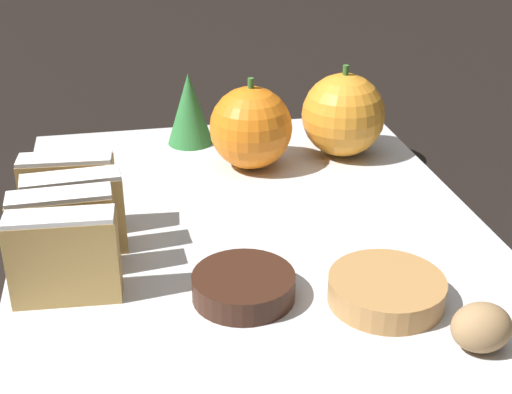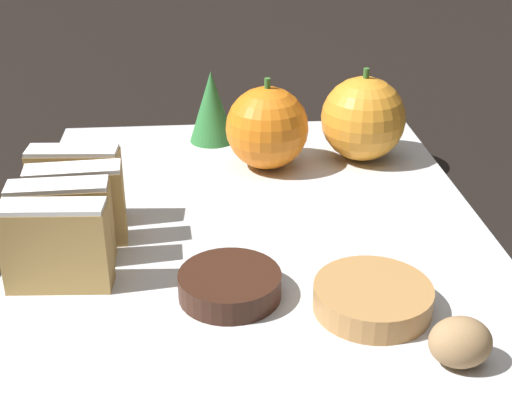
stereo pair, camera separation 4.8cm
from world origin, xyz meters
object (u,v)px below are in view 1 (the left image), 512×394
at_px(orange_near, 251,128).
at_px(chocolate_cookie, 244,286).
at_px(walnut, 481,327).
at_px(orange_far, 343,115).

height_order(orange_near, chocolate_cookie, orange_near).
height_order(walnut, chocolate_cookie, walnut).
bearing_deg(orange_far, orange_near, -172.37).
relative_size(walnut, chocolate_cookie, 0.53).
bearing_deg(orange_near, walnut, -74.00).
bearing_deg(chocolate_cookie, orange_far, 58.56).
xyz_separation_m(orange_near, walnut, (0.08, -0.26, -0.02)).
height_order(orange_far, walnut, orange_far).
relative_size(orange_near, orange_far, 0.96).
height_order(orange_near, walnut, orange_near).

